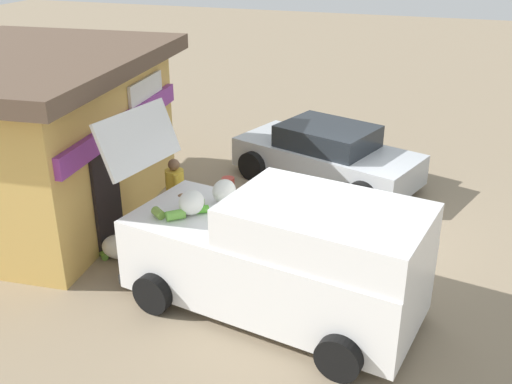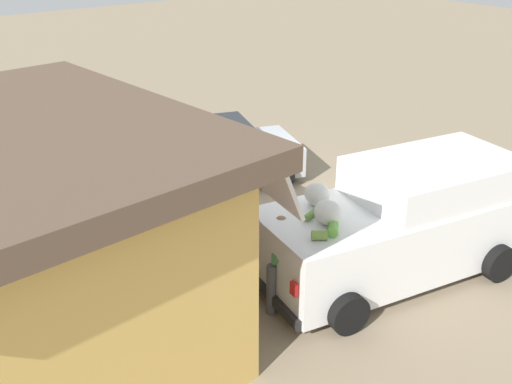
% 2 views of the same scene
% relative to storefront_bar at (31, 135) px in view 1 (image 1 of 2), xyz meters
% --- Properties ---
extents(ground_plane, '(60.00, 60.00, 0.00)m').
position_rel_storefront_bar_xyz_m(ground_plane, '(1.20, -5.69, -1.66)').
color(ground_plane, gray).
extents(storefront_bar, '(5.92, 5.00, 3.23)m').
position_rel_storefront_bar_xyz_m(storefront_bar, '(0.00, 0.00, 0.00)').
color(storefront_bar, '#E0B259').
rests_on(storefront_bar, ground_plane).
extents(delivery_van, '(2.81, 4.99, 2.76)m').
position_rel_storefront_bar_xyz_m(delivery_van, '(-1.65, -5.51, -0.72)').
color(delivery_van, white).
rests_on(delivery_van, ground_plane).
extents(parked_sedan, '(3.12, 4.44, 1.33)m').
position_rel_storefront_bar_xyz_m(parked_sedan, '(3.43, -5.09, -1.03)').
color(parked_sedan, '#B2B7BC').
rests_on(parked_sedan, ground_plane).
extents(vendor_standing, '(0.50, 0.47, 1.54)m').
position_rel_storefront_bar_xyz_m(vendor_standing, '(-0.01, -3.01, -0.77)').
color(vendor_standing, '#726047').
rests_on(vendor_standing, ground_plane).
extents(customer_bending, '(0.75, 0.73, 1.34)m').
position_rel_storefront_bar_xyz_m(customer_bending, '(-1.22, -3.39, -0.82)').
color(customer_bending, '#4C4C51').
rests_on(customer_bending, ground_plane).
extents(unloaded_banana_pile, '(0.66, 0.94, 0.41)m').
position_rel_storefront_bar_xyz_m(unloaded_banana_pile, '(-1.05, -2.39, -1.47)').
color(unloaded_banana_pile, silver).
rests_on(unloaded_banana_pile, ground_plane).
extents(paint_bucket, '(0.28, 0.28, 0.32)m').
position_rel_storefront_bar_xyz_m(paint_bucket, '(2.18, -3.19, -1.50)').
color(paint_bucket, '#BF3F33').
rests_on(paint_bucket, ground_plane).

